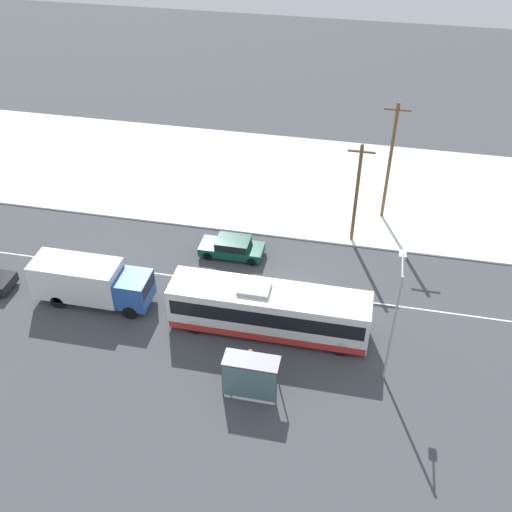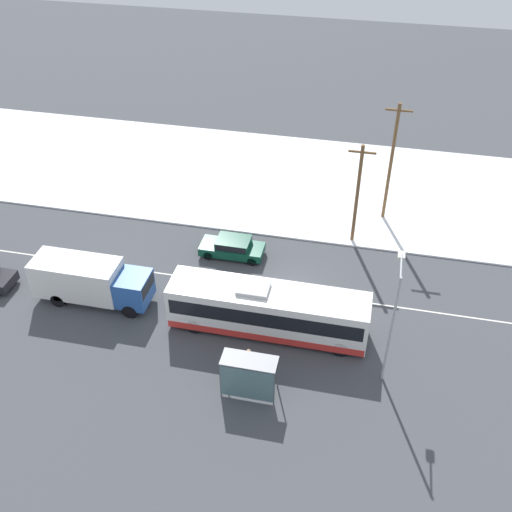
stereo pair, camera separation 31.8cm
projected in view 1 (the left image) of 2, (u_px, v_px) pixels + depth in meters
The scene contains 11 objects.
ground_plane at pixel (291, 292), 38.25m from camera, with size 120.00×120.00×0.00m, color #424449.
snow_lot at pixel (318, 184), 48.75m from camera, with size 80.00×15.76×0.12m.
lane_marking_center at pixel (291, 292), 38.25m from camera, with size 60.00×0.12×0.00m.
city_bus at pixel (269, 310), 34.61m from camera, with size 11.58×2.57×3.16m.
box_truck at pixel (90, 281), 36.62m from camera, with size 7.29×2.30×2.85m.
sedan_car at pixel (232, 247), 40.83m from camera, with size 4.34×1.80×1.35m.
pedestrian_at_stop at pixel (250, 359), 32.19m from camera, with size 0.65×0.29×1.80m.
bus_shelter at pixel (250, 374), 30.63m from camera, with size 2.91×1.20×2.40m.
streetlamp at pixel (395, 311), 30.25m from camera, with size 0.36×2.41×7.12m.
utility_pole_roadside at pixel (357, 193), 40.30m from camera, with size 1.80×0.24×7.53m.
utility_pole_snowlot at pixel (390, 161), 42.17m from camera, with size 1.80×0.24×9.09m.
Camera 1 is at (3.70, -28.79, 25.13)m, focal length 42.00 mm.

